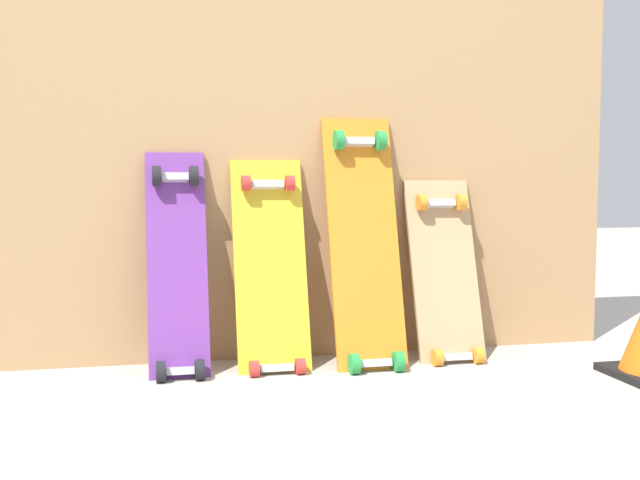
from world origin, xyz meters
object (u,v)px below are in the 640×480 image
skateboard_yellow (271,275)px  skateboard_orange (365,250)px  skateboard_natural (446,280)px  skateboard_purple (177,273)px

skateboard_yellow → skateboard_orange: bearing=-3.5°
skateboard_yellow → skateboard_natural: size_ratio=1.10×
skateboard_yellow → skateboard_natural: 0.61m
skateboard_orange → skateboard_natural: (0.30, 0.02, -0.11)m
skateboard_purple → skateboard_orange: (0.61, -0.02, 0.06)m
skateboard_purple → skateboard_yellow: size_ratio=1.02×
skateboard_orange → skateboard_natural: bearing=4.0°
skateboard_yellow → skateboard_natural: bearing=0.2°
skateboard_purple → skateboard_yellow: bearing=0.6°
skateboard_natural → skateboard_orange: bearing=-176.0°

